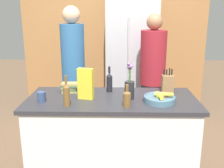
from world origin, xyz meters
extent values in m
cube|color=silver|center=(0.00, 0.00, 0.42)|extent=(1.64, 0.74, 0.85)
cube|color=#2D2D33|center=(0.00, 0.00, 0.87)|extent=(1.70, 0.77, 0.04)
cube|color=#9E6B3D|center=(0.00, 1.75, 1.30)|extent=(2.90, 0.12, 2.60)
cube|color=#B7B7BC|center=(0.25, 1.39, 1.00)|extent=(0.73, 0.60, 2.00)
cylinder|color=#B7B7BC|center=(0.20, 1.07, 1.10)|extent=(0.02, 0.02, 1.10)
cylinder|color=slate|center=(0.46, -0.11, 0.91)|extent=(0.30, 0.30, 0.05)
torus|color=slate|center=(0.46, -0.11, 0.94)|extent=(0.30, 0.30, 0.02)
sphere|color=red|center=(0.51, -0.10, 0.95)|extent=(0.07, 0.07, 0.07)
sphere|color=#99B233|center=(0.46, -0.13, 0.95)|extent=(0.08, 0.08, 0.08)
sphere|color=red|center=(0.45, -0.12, 0.95)|extent=(0.06, 0.06, 0.06)
cylinder|color=yellow|center=(0.45, -0.14, 0.96)|extent=(0.05, 0.17, 0.03)
cylinder|color=yellow|center=(0.50, -0.13, 0.97)|extent=(0.18, 0.06, 0.03)
cube|color=olive|center=(0.59, 0.22, 0.98)|extent=(0.12, 0.10, 0.19)
cylinder|color=black|center=(0.55, 0.22, 1.10)|extent=(0.01, 0.01, 0.08)
cylinder|color=black|center=(0.58, 0.22, 1.10)|extent=(0.01, 0.01, 0.07)
cylinder|color=black|center=(0.61, 0.21, 1.11)|extent=(0.01, 0.01, 0.09)
cylinder|color=black|center=(0.64, 0.23, 1.10)|extent=(0.01, 0.01, 0.08)
cylinder|color=#232328|center=(0.18, -0.02, 0.98)|extent=(0.10, 0.10, 0.18)
cylinder|color=#477538|center=(0.18, -0.02, 1.14)|extent=(0.01, 0.02, 0.16)
sphere|color=#9966B2|center=(0.19, -0.02, 1.22)|extent=(0.03, 0.03, 0.03)
cylinder|color=#477538|center=(0.18, -0.01, 1.13)|extent=(0.02, 0.01, 0.13)
sphere|color=#9966B2|center=(0.18, -0.01, 1.19)|extent=(0.03, 0.03, 0.03)
cylinder|color=#477538|center=(0.17, -0.01, 1.13)|extent=(0.02, 0.01, 0.13)
sphere|color=#9966B2|center=(0.17, -0.01, 1.19)|extent=(0.03, 0.03, 0.03)
cylinder|color=#477538|center=(0.17, -0.02, 1.14)|extent=(0.01, 0.02, 0.15)
sphere|color=#9966B2|center=(0.16, -0.02, 1.21)|extent=(0.04, 0.04, 0.04)
cylinder|color=#477538|center=(0.17, -0.03, 1.15)|extent=(0.02, 0.02, 0.18)
sphere|color=#9966B2|center=(0.16, -0.03, 1.24)|extent=(0.03, 0.03, 0.03)
cylinder|color=#477538|center=(0.18, -0.02, 1.14)|extent=(0.01, 0.01, 0.15)
sphere|color=#9966B2|center=(0.18, -0.03, 1.22)|extent=(0.03, 0.03, 0.03)
cube|color=yellow|center=(-0.26, -0.03, 1.04)|extent=(0.16, 0.09, 0.31)
cylinder|color=#334770|center=(-0.68, -0.13, 0.94)|extent=(0.08, 0.08, 0.10)
torus|color=#334770|center=(-0.66, -0.08, 0.94)|extent=(0.03, 0.07, 0.07)
cube|color=#99844C|center=(-0.46, 0.20, 0.90)|extent=(0.18, 0.16, 0.02)
cube|color=#3D6047|center=(-0.46, 0.21, 0.92)|extent=(0.17, 0.15, 0.03)
cube|color=#99844C|center=(-0.46, 0.21, 0.94)|extent=(0.18, 0.14, 0.02)
cube|color=#3D6047|center=(-0.45, 0.21, 0.96)|extent=(0.21, 0.16, 0.02)
cube|color=#99844C|center=(-0.45, 0.21, 0.97)|extent=(0.19, 0.13, 0.02)
cylinder|color=brown|center=(0.14, -0.24, 0.95)|extent=(0.07, 0.07, 0.13)
cone|color=brown|center=(0.14, -0.24, 1.03)|extent=(0.07, 0.07, 0.03)
cylinder|color=brown|center=(0.14, -0.24, 1.07)|extent=(0.03, 0.03, 0.05)
cylinder|color=brown|center=(-0.41, -0.24, 0.98)|extent=(0.06, 0.06, 0.18)
cone|color=brown|center=(-0.41, -0.24, 1.08)|extent=(0.06, 0.06, 0.03)
cylinder|color=brown|center=(-0.41, -0.24, 1.14)|extent=(0.02, 0.02, 0.08)
cylinder|color=black|center=(-0.03, 0.22, 0.97)|extent=(0.06, 0.06, 0.17)
cone|color=black|center=(-0.03, 0.22, 1.07)|extent=(0.06, 0.06, 0.03)
cylinder|color=black|center=(-0.03, 0.22, 1.13)|extent=(0.02, 0.02, 0.07)
cube|color=#383842|center=(-0.49, 0.68, 0.43)|extent=(0.26, 0.20, 0.86)
cylinder|color=#2D6093|center=(-0.49, 0.68, 1.23)|extent=(0.29, 0.29, 0.72)
sphere|color=#DBAD89|center=(-0.49, 0.68, 1.69)|extent=(0.21, 0.21, 0.21)
cube|color=#383842|center=(0.51, 0.80, 0.41)|extent=(0.29, 0.23, 0.82)
cylinder|color=maroon|center=(0.51, 0.80, 1.16)|extent=(0.33, 0.33, 0.68)
sphere|color=#996B4C|center=(0.51, 0.80, 1.60)|extent=(0.20, 0.20, 0.20)
camera|label=1|loc=(0.06, -2.50, 1.73)|focal=42.00mm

